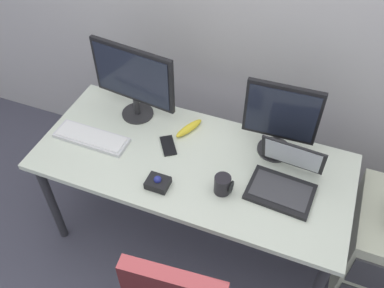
# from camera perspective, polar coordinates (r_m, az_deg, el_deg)

# --- Properties ---
(ground_plane) EXTENTS (8.00, 8.00, 0.00)m
(ground_plane) POSITION_cam_1_polar(r_m,az_deg,el_deg) (2.71, 0.00, -12.18)
(ground_plane) COLOR #454554
(desk) EXTENTS (1.63, 0.72, 0.70)m
(desk) POSITION_cam_1_polar(r_m,az_deg,el_deg) (2.20, 0.00, -3.47)
(desk) COLOR silver
(desk) RESTS_ON ground
(monitor_main) EXTENTS (0.49, 0.18, 0.44)m
(monitor_main) POSITION_cam_1_polar(r_m,az_deg,el_deg) (2.26, -8.05, 8.80)
(monitor_main) COLOR #262628
(monitor_main) RESTS_ON desk
(monitor_side) EXTENTS (0.37, 0.18, 0.43)m
(monitor_side) POSITION_cam_1_polar(r_m,az_deg,el_deg) (2.08, 12.05, 3.55)
(monitor_side) COLOR #262628
(monitor_side) RESTS_ON desk
(keyboard) EXTENTS (0.41, 0.14, 0.03)m
(keyboard) POSITION_cam_1_polar(r_m,az_deg,el_deg) (2.31, -13.60, 0.86)
(keyboard) COLOR silver
(keyboard) RESTS_ON desk
(laptop) EXTENTS (0.33, 0.32, 0.23)m
(laptop) POSITION_cam_1_polar(r_m,az_deg,el_deg) (2.05, 12.60, -4.61)
(laptop) COLOR black
(laptop) RESTS_ON desk
(trackball_mouse) EXTENTS (0.11, 0.09, 0.07)m
(trackball_mouse) POSITION_cam_1_polar(r_m,az_deg,el_deg) (2.03, -4.70, -5.28)
(trackball_mouse) COLOR black
(trackball_mouse) RESTS_ON desk
(coffee_mug) EXTENTS (0.09, 0.08, 0.10)m
(coffee_mug) POSITION_cam_1_polar(r_m,az_deg,el_deg) (1.99, 4.26, -5.57)
(coffee_mug) COLOR black
(coffee_mug) RESTS_ON desk
(cell_phone) EXTENTS (0.14, 0.16, 0.01)m
(cell_phone) POSITION_cam_1_polar(r_m,az_deg,el_deg) (2.22, -3.28, -0.22)
(cell_phone) COLOR black
(cell_phone) RESTS_ON desk
(banana) EXTENTS (0.12, 0.19, 0.04)m
(banana) POSITION_cam_1_polar(r_m,az_deg,el_deg) (2.29, -0.43, 2.18)
(banana) COLOR yellow
(banana) RESTS_ON desk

